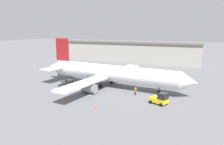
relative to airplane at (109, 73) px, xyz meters
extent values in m
plane|color=slate|center=(0.93, -0.09, -3.21)|extent=(400.00, 400.00, 0.00)
cube|color=#ADA89E|center=(-11.30, 41.32, 0.40)|extent=(60.95, 10.89, 7.21)
cube|color=#47423D|center=(-11.30, 41.32, 4.36)|extent=(60.95, 11.11, 0.70)
cylinder|color=white|center=(0.93, -0.09, 0.07)|extent=(32.08, 7.03, 3.90)
cone|color=white|center=(18.33, -1.82, 0.07)|extent=(3.48, 4.11, 3.82)
cone|color=white|center=(-17.06, 1.69, 0.07)|extent=(4.64, 4.11, 3.71)
cube|color=white|center=(0.25, 9.20, -0.62)|extent=(4.47, 14.69, 0.50)
cube|color=white|center=(-1.56, -9.07, -0.62)|extent=(4.47, 14.69, 0.50)
cylinder|color=#939399|center=(0.03, 7.04, -2.06)|extent=(3.31, 2.38, 2.08)
cylinder|color=#939399|center=(-1.35, -6.91, -2.06)|extent=(3.31, 2.38, 2.08)
cube|color=maroon|center=(-14.15, 1.40, 4.96)|extent=(4.14, 0.77, 5.90)
cube|color=white|center=(-13.72, 5.67, 0.46)|extent=(3.96, 5.00, 0.24)
cube|color=white|center=(-14.57, -2.87, 0.46)|extent=(3.96, 5.00, 0.24)
cylinder|color=#38383D|center=(12.34, -1.22, -2.55)|extent=(0.28, 0.28, 1.32)
cylinder|color=black|center=(12.34, -1.22, -2.86)|extent=(0.73, 0.42, 0.70)
cylinder|color=#38383D|center=(-0.91, -2.46, -2.55)|extent=(0.28, 0.28, 1.32)
cylinder|color=black|center=(-0.91, -2.46, -2.76)|extent=(0.93, 0.44, 0.90)
cylinder|color=#38383D|center=(-0.41, 2.59, -2.55)|extent=(0.28, 0.28, 1.32)
cylinder|color=black|center=(-0.41, 2.59, -2.76)|extent=(0.93, 0.44, 0.90)
cylinder|color=#1E2338|center=(8.08, -4.04, -2.81)|extent=(0.27, 0.27, 0.80)
cylinder|color=orange|center=(8.08, -4.04, -2.09)|extent=(0.37, 0.37, 0.63)
sphere|color=tan|center=(8.08, -4.04, -1.65)|extent=(0.23, 0.23, 0.23)
cube|color=yellow|center=(13.68, -7.52, -2.50)|extent=(3.59, 2.89, 0.79)
cube|color=black|center=(14.49, -7.84, -1.54)|extent=(1.90, 2.08, 1.13)
cylinder|color=black|center=(14.35, -8.80, -2.90)|extent=(0.67, 0.48, 0.61)
cylinder|color=black|center=(15.04, -7.04, -2.90)|extent=(0.67, 0.48, 0.61)
cylinder|color=black|center=(12.32, -8.00, -2.90)|extent=(0.67, 0.48, 0.61)
cylinder|color=black|center=(13.00, -6.25, -2.90)|extent=(0.67, 0.48, 0.61)
cube|color=#2D2D33|center=(-7.50, -6.67, -2.47)|extent=(3.33, 1.50, 0.85)
cube|color=black|center=(-6.57, -6.67, -1.44)|extent=(1.47, 1.34, 1.21)
cube|color=#333333|center=(-8.10, -6.66, -1.44)|extent=(2.07, 1.05, 0.79)
cylinder|color=black|center=(-6.34, -7.41, -2.89)|extent=(0.63, 0.28, 0.63)
cylinder|color=black|center=(-6.33, -5.93, -2.89)|extent=(0.63, 0.28, 0.63)
cylinder|color=black|center=(-8.66, -7.40, -2.89)|extent=(0.63, 0.28, 0.63)
cylinder|color=black|center=(-8.66, -5.92, -2.89)|extent=(0.63, 0.28, 0.63)
cone|color=#EF590F|center=(4.42, -14.80, -2.93)|extent=(0.36, 0.36, 0.55)
cone|color=#EF590F|center=(-3.70, -12.49, -2.93)|extent=(0.36, 0.36, 0.55)
camera|label=1|loc=(21.48, -45.92, 10.31)|focal=35.00mm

